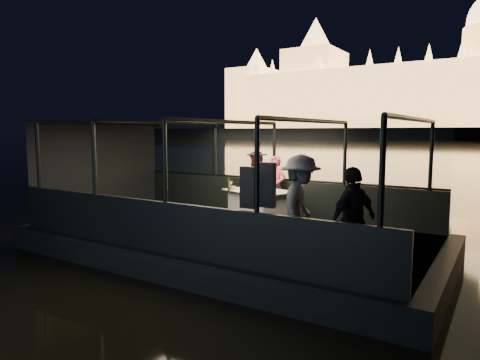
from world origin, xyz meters
The scene contains 26 objects.
river_water centered at (0.00, 80.00, 0.00)m, with size 500.00×500.00×0.00m, color black.
boat_hull centered at (0.00, 0.00, 0.00)m, with size 8.60×4.40×1.00m, color black.
boat_deck centered at (0.00, 0.00, 0.48)m, with size 8.00×4.00×0.04m, color black.
gunwale_port centered at (0.00, 2.00, 0.95)m, with size 8.00×0.08×0.90m, color black.
gunwale_starboard centered at (0.00, -2.00, 0.95)m, with size 8.00×0.08×0.90m, color black.
cabin_glass_port centered at (0.00, 2.00, 2.10)m, with size 8.00×0.02×1.40m, color #99B2B2, non-canonical shape.
cabin_glass_starboard centered at (0.00, -2.00, 2.10)m, with size 8.00×0.02×1.40m, color #99B2B2, non-canonical shape.
cabin_roof_glass centered at (0.00, 0.00, 2.80)m, with size 8.00×4.00×0.02m, color #99B2B2, non-canonical shape.
end_wall_fore centered at (-4.00, 0.00, 1.65)m, with size 0.02×4.00×2.30m, color black, non-canonical shape.
end_wall_aft centered at (4.00, 0.00, 1.65)m, with size 0.02×4.00×2.30m, color black, non-canonical shape.
canopy_ribs centered at (0.00, 0.00, 1.65)m, with size 8.00×4.00×2.30m, color black, non-canonical shape.
dining_table_central centered at (0.15, 0.99, 0.89)m, with size 1.45×1.05×0.77m, color silver.
chair_port_left centered at (-0.35, 1.44, 0.95)m, with size 0.46×0.46×0.99m, color black.
chair_port_right centered at (0.18, 1.44, 0.95)m, with size 0.38×0.38×0.82m, color black.
coat_stand centered at (1.44, -1.38, 1.40)m, with size 0.49×0.39×1.77m, color black, non-canonical shape.
person_woman_coral centered at (0.19, 1.71, 1.25)m, with size 0.55×0.37×1.53m, color #F25867.
person_man_maroon centered at (-0.32, 1.71, 1.25)m, with size 0.78×0.61×1.62m, color #3D1119.
passenger_stripe centered at (2.12, -1.15, 1.35)m, with size 1.13×0.64×1.74m, color silver.
passenger_dark centered at (3.06, -1.37, 1.35)m, with size 0.94×0.40×1.60m, color black.
wine_bottle centered at (-0.45, 0.64, 1.42)m, with size 0.06×0.06×0.29m, color #133413.
bread_basket centered at (-0.45, 0.76, 1.31)m, with size 0.20×0.20×0.08m, color olive.
amber_candle centered at (0.11, 0.74, 1.31)m, with size 0.06×0.06×0.08m, color #FFA73F.
plate_near centered at (0.40, 0.64, 1.27)m, with size 0.25×0.25×0.02m, color silver.
plate_far centered at (-0.42, 1.04, 1.27)m, with size 0.25×0.25×0.02m, color silver.
wine_glass_white centered at (-0.42, 0.69, 1.36)m, with size 0.07×0.07×0.20m, color silver, non-canonical shape.
wine_glass_red centered at (0.23, 0.91, 1.36)m, with size 0.07×0.07×0.19m, color silver, non-canonical shape.
Camera 1 is at (4.91, -7.44, 2.60)m, focal length 32.00 mm.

